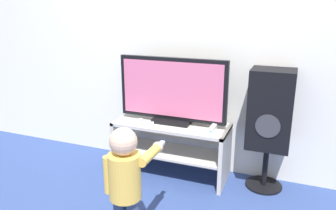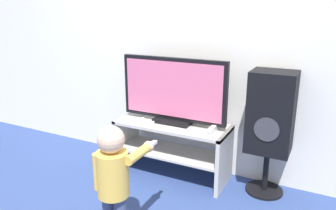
{
  "view_description": "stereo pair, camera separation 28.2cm",
  "coord_description": "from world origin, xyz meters",
  "px_view_note": "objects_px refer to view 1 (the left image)",
  "views": [
    {
      "loc": [
        1.08,
        -2.59,
        1.62
      ],
      "look_at": [
        0.0,
        0.13,
        0.76
      ],
      "focal_mm": 35.0,
      "sensor_mm": 36.0,
      "label": 1
    },
    {
      "loc": [
        1.33,
        -2.47,
        1.62
      ],
      "look_at": [
        0.0,
        0.13,
        0.76
      ],
      "focal_mm": 35.0,
      "sensor_mm": 36.0,
      "label": 2
    }
  ],
  "objects_px": {
    "child": "(126,177)",
    "speaker_tower": "(270,112)",
    "game_console": "(213,128)",
    "television": "(172,91)",
    "remote_primary": "(139,121)",
    "remote_secondary": "(152,123)"
  },
  "relations": [
    {
      "from": "remote_secondary",
      "to": "speaker_tower",
      "type": "xyz_separation_m",
      "value": [
        1.07,
        0.19,
        0.18
      ]
    },
    {
      "from": "television",
      "to": "remote_secondary",
      "type": "xyz_separation_m",
      "value": [
        -0.17,
        -0.11,
        -0.3
      ]
    },
    {
      "from": "child",
      "to": "speaker_tower",
      "type": "distance_m",
      "value": 1.43
    },
    {
      "from": "television",
      "to": "game_console",
      "type": "xyz_separation_m",
      "value": [
        0.43,
        -0.07,
        -0.29
      ]
    },
    {
      "from": "television",
      "to": "remote_primary",
      "type": "height_order",
      "value": "television"
    },
    {
      "from": "remote_primary",
      "to": "remote_secondary",
      "type": "distance_m",
      "value": 0.14
    },
    {
      "from": "child",
      "to": "speaker_tower",
      "type": "bearing_deg",
      "value": 53.74
    },
    {
      "from": "television",
      "to": "game_console",
      "type": "relative_size",
      "value": 5.3
    },
    {
      "from": "remote_primary",
      "to": "speaker_tower",
      "type": "xyz_separation_m",
      "value": [
        1.21,
        0.18,
        0.18
      ]
    },
    {
      "from": "television",
      "to": "child",
      "type": "height_order",
      "value": "television"
    },
    {
      "from": "television",
      "to": "child",
      "type": "relative_size",
      "value": 1.22
    },
    {
      "from": "speaker_tower",
      "to": "game_console",
      "type": "bearing_deg",
      "value": -162.76
    },
    {
      "from": "game_console",
      "to": "speaker_tower",
      "type": "xyz_separation_m",
      "value": [
        0.47,
        0.15,
        0.17
      ]
    },
    {
      "from": "television",
      "to": "game_console",
      "type": "height_order",
      "value": "television"
    },
    {
      "from": "game_console",
      "to": "remote_primary",
      "type": "bearing_deg",
      "value": -177.14
    },
    {
      "from": "television",
      "to": "remote_secondary",
      "type": "relative_size",
      "value": 8.09
    },
    {
      "from": "remote_primary",
      "to": "remote_secondary",
      "type": "height_order",
      "value": "same"
    },
    {
      "from": "remote_primary",
      "to": "child",
      "type": "height_order",
      "value": "child"
    },
    {
      "from": "game_console",
      "to": "remote_secondary",
      "type": "distance_m",
      "value": 0.6
    },
    {
      "from": "television",
      "to": "remote_primary",
      "type": "distance_m",
      "value": 0.44
    },
    {
      "from": "television",
      "to": "remote_primary",
      "type": "xyz_separation_m",
      "value": [
        -0.3,
        -0.11,
        -0.3
      ]
    },
    {
      "from": "television",
      "to": "speaker_tower",
      "type": "height_order",
      "value": "television"
    }
  ]
}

